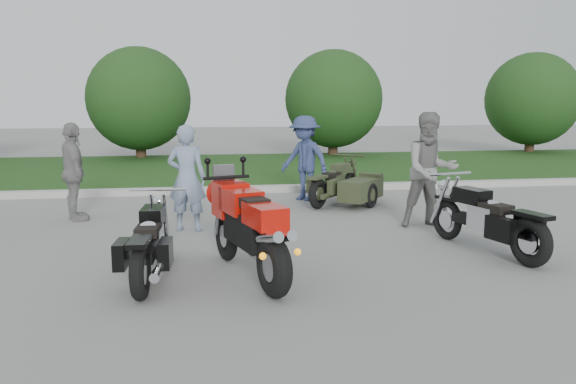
{
  "coord_description": "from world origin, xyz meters",
  "views": [
    {
      "loc": [
        -0.93,
        -6.99,
        2.12
      ],
      "look_at": [
        0.34,
        1.05,
        0.8
      ],
      "focal_mm": 35.0,
      "sensor_mm": 36.0,
      "label": 1
    }
  ],
  "objects": [
    {
      "name": "cruiser_right",
      "position": [
        3.06,
        0.14,
        0.44
      ],
      "size": [
        0.8,
        2.22,
        0.87
      ],
      "rotation": [
        0.0,
        0.0,
        0.26
      ],
      "color": "black",
      "rests_on": "ground"
    },
    {
      "name": "curb",
      "position": [
        0.0,
        6.0,
        0.07
      ],
      "size": [
        60.0,
        0.3,
        0.15
      ],
      "primitive_type": "cube",
      "color": "#B2AFA7",
      "rests_on": "ground"
    },
    {
      "name": "cruiser_left",
      "position": [
        -1.54,
        -0.35,
        0.42
      ],
      "size": [
        0.39,
        2.14,
        0.82
      ],
      "rotation": [
        0.0,
        0.0,
        -0.07
      ],
      "color": "black",
      "rests_on": "ground"
    },
    {
      "name": "ground",
      "position": [
        0.0,
        0.0,
        0.0
      ],
      "size": [
        80.0,
        80.0,
        0.0
      ],
      "primitive_type": "plane",
      "color": "gray",
      "rests_on": "ground"
    },
    {
      "name": "tree_mid_left",
      "position": [
        -3.0,
        13.5,
        2.19
      ],
      "size": [
        3.6,
        3.6,
        4.0
      ],
      "color": "#3F2B1C",
      "rests_on": "ground"
    },
    {
      "name": "person_back",
      "position": [
        -3.16,
        3.37,
        0.88
      ],
      "size": [
        0.79,
        1.11,
        1.75
      ],
      "primitive_type": "imported",
      "rotation": [
        0.0,
        0.0,
        1.96
      ],
      "color": "gray",
      "rests_on": "ground"
    },
    {
      "name": "person_grey",
      "position": [
        2.89,
        1.89,
        0.97
      ],
      "size": [
        0.98,
        0.78,
        1.94
      ],
      "primitive_type": "imported",
      "rotation": [
        0.0,
        0.0,
        -0.04
      ],
      "color": "gray",
      "rests_on": "ground"
    },
    {
      "name": "tree_far_right",
      "position": [
        12.0,
        13.5,
        2.19
      ],
      "size": [
        3.6,
        3.6,
        4.0
      ],
      "color": "#3F2B1C",
      "rests_on": "ground"
    },
    {
      "name": "person_stripe",
      "position": [
        -1.15,
        2.23,
        0.88
      ],
      "size": [
        0.72,
        0.57,
        1.76
      ],
      "primitive_type": "imported",
      "rotation": [
        0.0,
        0.0,
        2.89
      ],
      "color": "#798AA5",
      "rests_on": "ground"
    },
    {
      "name": "tree_mid_right",
      "position": [
        4.0,
        13.5,
        2.19
      ],
      "size": [
        3.6,
        3.6,
        4.0
      ],
      "color": "#3F2B1C",
      "rests_on": "ground"
    },
    {
      "name": "grass_strip",
      "position": [
        0.0,
        10.15,
        0.07
      ],
      "size": [
        60.0,
        8.0,
        0.14
      ],
      "primitive_type": "cube",
      "color": "#2A561D",
      "rests_on": "ground"
    },
    {
      "name": "person_denim",
      "position": [
        1.29,
        4.79,
        0.91
      ],
      "size": [
        1.3,
        1.31,
        1.82
      ],
      "primitive_type": "imported",
      "rotation": [
        0.0,
        0.0,
        -0.81
      ],
      "color": "navy",
      "rests_on": "ground"
    },
    {
      "name": "sportbike_red",
      "position": [
        -0.37,
        -0.44,
        0.64
      ],
      "size": [
        0.85,
        2.25,
        1.09
      ],
      "rotation": [
        0.0,
        0.0,
        0.28
      ],
      "color": "black",
      "rests_on": "ground"
    },
    {
      "name": "cruiser_sidecar",
      "position": [
        2.07,
        4.01,
        0.38
      ],
      "size": [
        1.73,
        1.92,
        0.81
      ],
      "rotation": [
        0.0,
        0.0,
        -0.7
      ],
      "color": "black",
      "rests_on": "ground"
    }
  ]
}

